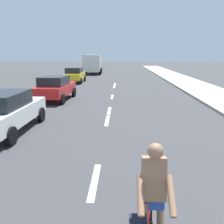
# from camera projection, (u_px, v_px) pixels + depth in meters

# --- Properties ---
(ground_plane) EXTENTS (160.00, 160.00, 0.00)m
(ground_plane) POSITION_uv_depth(u_px,v_px,m) (113.00, 94.00, 18.62)
(ground_plane) COLOR #38383A
(sidewalk_strip) EXTENTS (3.60, 80.00, 0.14)m
(sidewalk_strip) POSITION_uv_depth(u_px,v_px,m) (204.00, 90.00, 20.29)
(sidewalk_strip) COLOR #9E998E
(sidewalk_strip) RESTS_ON ground
(lane_stripe_2) EXTENTS (0.16, 1.80, 0.01)m
(lane_stripe_2) POSITION_uv_depth(u_px,v_px,m) (95.00, 181.00, 5.98)
(lane_stripe_2) COLOR white
(lane_stripe_2) RESTS_ON ground
(lane_stripe_3) EXTENTS (0.16, 1.80, 0.01)m
(lane_stripe_3) POSITION_uv_depth(u_px,v_px,m) (107.00, 120.00, 11.37)
(lane_stripe_3) COLOR white
(lane_stripe_3) RESTS_ON ground
(lane_stripe_4) EXTENTS (0.16, 1.80, 0.01)m
(lane_stripe_4) POSITION_uv_depth(u_px,v_px,m) (109.00, 111.00, 13.34)
(lane_stripe_4) COLOR white
(lane_stripe_4) RESTS_ON ground
(lane_stripe_5) EXTENTS (0.16, 1.80, 0.01)m
(lane_stripe_5) POSITION_uv_depth(u_px,v_px,m) (112.00, 97.00, 17.58)
(lane_stripe_5) COLOR white
(lane_stripe_5) RESTS_ON ground
(lane_stripe_6) EXTENTS (0.16, 1.80, 0.01)m
(lane_stripe_6) POSITION_uv_depth(u_px,v_px,m) (114.00, 87.00, 22.89)
(lane_stripe_6) COLOR white
(lane_stripe_6) RESTS_ON ground
(lane_stripe_7) EXTENTS (0.16, 1.80, 0.01)m
(lane_stripe_7) POSITION_uv_depth(u_px,v_px,m) (115.00, 84.00, 24.73)
(lane_stripe_7) COLOR white
(lane_stripe_7) RESTS_ON ground
(cyclist) EXTENTS (0.62, 1.71, 1.82)m
(cyclist) POSITION_uv_depth(u_px,v_px,m) (150.00, 211.00, 3.49)
(cyclist) COLOR black
(cyclist) RESTS_ON ground
(parked_car_white) EXTENTS (2.09, 4.43, 1.57)m
(parked_car_white) POSITION_uv_depth(u_px,v_px,m) (3.00, 111.00, 9.58)
(parked_car_white) COLOR white
(parked_car_white) RESTS_ON ground
(parked_car_red) EXTENTS (2.11, 4.21, 1.57)m
(parked_car_red) POSITION_uv_depth(u_px,v_px,m) (55.00, 87.00, 16.18)
(parked_car_red) COLOR red
(parked_car_red) RESTS_ON ground
(parked_car_yellow) EXTENTS (1.89, 4.07, 1.57)m
(parked_car_yellow) POSITION_uv_depth(u_px,v_px,m) (75.00, 75.00, 26.01)
(parked_car_yellow) COLOR gold
(parked_car_yellow) RESTS_ON ground
(delivery_truck) EXTENTS (2.87, 6.33, 2.80)m
(delivery_truck) POSITION_uv_depth(u_px,v_px,m) (92.00, 64.00, 37.04)
(delivery_truck) COLOR beige
(delivery_truck) RESTS_ON ground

